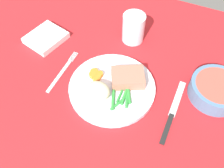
{
  "coord_description": "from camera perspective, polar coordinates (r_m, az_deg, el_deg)",
  "views": [
    {
      "loc": [
        18.42,
        -39.49,
        59.0
      ],
      "look_at": [
        2.19,
        -3.43,
        4.6
      ],
      "focal_mm": 39.32,
      "sensor_mm": 36.0,
      "label": 1
    }
  ],
  "objects": [
    {
      "name": "salad_bowl",
      "position": [
        0.72,
        23.11,
        -1.11
      ],
      "size": [
        14.39,
        14.39,
        4.65
      ],
      "color": "#4C7299",
      "rests_on": "dining_table"
    },
    {
      "name": "dinner_plate",
      "position": [
        0.69,
        -0.0,
        -0.88
      ],
      "size": [
        24.16,
        24.16,
        1.6
      ],
      "primitive_type": "cylinder",
      "color": "white",
      "rests_on": "dining_table"
    },
    {
      "name": "napkin",
      "position": [
        0.84,
        -15.11,
        10.33
      ],
      "size": [
        12.86,
        13.78,
        2.0
      ],
      "primitive_type": "cube",
      "rotation": [
        0.0,
        0.0,
        -0.24
      ],
      "color": "white",
      "rests_on": "dining_table"
    },
    {
      "name": "fork",
      "position": [
        0.74,
        -11.42,
        2.86
      ],
      "size": [
        1.44,
        16.6,
        0.4
      ],
      "rotation": [
        0.0,
        0.0,
        -0.04
      ],
      "color": "silver",
      "rests_on": "dining_table"
    },
    {
      "name": "dining_table",
      "position": [
        0.73,
        -0.47,
        0.9
      ],
      "size": [
        120.0,
        90.0,
        2.0
      ],
      "color": "red",
      "rests_on": "ground"
    },
    {
      "name": "green_beans",
      "position": [
        0.66,
        2.47,
        -2.8
      ],
      "size": [
        6.68,
        10.55,
        0.86
      ],
      "color": "#2D8C38",
      "rests_on": "dinner_plate"
    },
    {
      "name": "carrot_slices",
      "position": [
        0.7,
        -3.76,
        2.07
      ],
      "size": [
        3.87,
        3.77,
        1.24
      ],
      "color": "orange",
      "rests_on": "dinner_plate"
    },
    {
      "name": "water_glass",
      "position": [
        0.8,
        5.11,
        12.48
      ],
      "size": [
        7.09,
        7.09,
        9.32
      ],
      "color": "silver",
      "rests_on": "dining_table"
    },
    {
      "name": "meat_portion",
      "position": [
        0.68,
        3.81,
        1.71
      ],
      "size": [
        11.05,
        10.04,
        3.05
      ],
      "primitive_type": "cube",
      "rotation": [
        0.0,
        0.0,
        0.47
      ],
      "color": "#A86B56",
      "rests_on": "dinner_plate"
    },
    {
      "name": "mashed_potatoes",
      "position": [
        0.65,
        -3.34,
        -1.65
      ],
      "size": [
        6.69,
        5.89,
        4.12
      ],
      "primitive_type": "ellipsoid",
      "color": "beige",
      "rests_on": "dinner_plate"
    },
    {
      "name": "knife",
      "position": [
        0.67,
        13.91,
        -6.42
      ],
      "size": [
        1.7,
        20.5,
        0.64
      ],
      "rotation": [
        0.0,
        0.0,
        -0.07
      ],
      "color": "black",
      "rests_on": "dining_table"
    }
  ]
}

